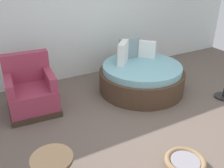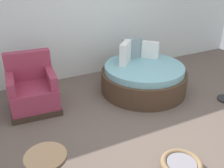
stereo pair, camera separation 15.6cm
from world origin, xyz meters
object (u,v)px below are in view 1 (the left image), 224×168
Objects in this scene: round_daybed at (141,77)px; red_armchair at (31,92)px; side_table at (53,164)px; pet_basket at (185,163)px.

round_daybed is 2.05m from red_armchair.
side_table is at bearing -144.03° from round_daybed.
red_armchair is 1.91m from side_table.
round_daybed is at bearing 35.97° from side_table.
round_daybed is at bearing 70.44° from pet_basket.
side_table is (-0.19, -1.90, 0.10)m from red_armchair.
red_armchair reaches higher than side_table.
red_armchair is at bearing 120.14° from pet_basket.
red_armchair is at bearing 84.20° from side_table.
pet_basket is at bearing -59.86° from red_armchair.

